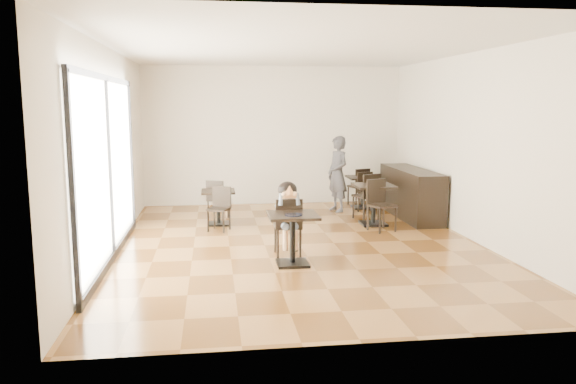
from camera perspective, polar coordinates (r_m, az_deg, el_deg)
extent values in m
cube|color=#905F2E|center=(9.46, 1.17, -5.32)|extent=(6.00, 8.00, 0.01)
cube|color=silver|center=(9.21, 1.24, 14.36)|extent=(6.00, 8.00, 0.01)
cube|color=silver|center=(13.16, -1.48, 5.74)|extent=(6.00, 0.01, 3.20)
cube|color=silver|center=(5.30, 7.85, 1.01)|extent=(6.00, 0.01, 3.20)
cube|color=silver|center=(9.23, -17.58, 4.00)|extent=(0.01, 8.00, 3.20)
cube|color=silver|center=(10.10, 18.32, 4.35)|extent=(0.01, 8.00, 3.20)
cube|color=white|center=(8.75, -17.88, 2.42)|extent=(0.04, 4.50, 2.60)
cylinder|color=black|center=(8.00, 0.57, -2.33)|extent=(0.26, 0.26, 0.02)
imported|color=#3E3D43|center=(12.26, 5.06, 1.84)|extent=(0.57, 0.70, 1.65)
cube|color=black|center=(11.92, 12.37, -0.11)|extent=(0.60, 2.40, 1.00)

